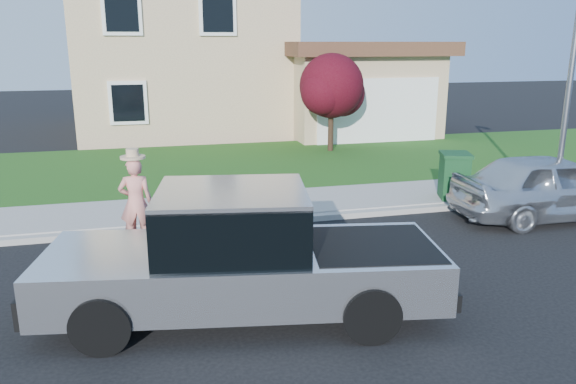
{
  "coord_description": "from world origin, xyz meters",
  "views": [
    {
      "loc": [
        -1.66,
        -7.87,
        3.62
      ],
      "look_at": [
        0.58,
        0.91,
        1.2
      ],
      "focal_mm": 35.0,
      "sensor_mm": 36.0,
      "label": 1
    }
  ],
  "objects_px": {
    "sedan": "(551,186)",
    "ornamental_tree": "(332,89)",
    "trash_bin": "(454,175)",
    "street_lamp": "(573,79)",
    "pickup_truck": "(242,258)",
    "woman": "(136,201)"
  },
  "relations": [
    {
      "from": "sedan",
      "to": "pickup_truck",
      "type": "bearing_deg",
      "value": 112.89
    },
    {
      "from": "trash_bin",
      "to": "street_lamp",
      "type": "distance_m",
      "value": 3.1
    },
    {
      "from": "pickup_truck",
      "to": "ornamental_tree",
      "type": "height_order",
      "value": "ornamental_tree"
    },
    {
      "from": "woman",
      "to": "sedan",
      "type": "xyz_separation_m",
      "value": [
        8.42,
        -0.44,
        -0.15
      ]
    },
    {
      "from": "woman",
      "to": "trash_bin",
      "type": "bearing_deg",
      "value": -166.29
    },
    {
      "from": "pickup_truck",
      "to": "woman",
      "type": "xyz_separation_m",
      "value": [
        -1.39,
        3.14,
        0.03
      ]
    },
    {
      "from": "ornamental_tree",
      "to": "street_lamp",
      "type": "xyz_separation_m",
      "value": [
        2.47,
        -7.89,
        0.75
      ]
    },
    {
      "from": "pickup_truck",
      "to": "street_lamp",
      "type": "height_order",
      "value": "street_lamp"
    },
    {
      "from": "pickup_truck",
      "to": "sedan",
      "type": "bearing_deg",
      "value": 30.65
    },
    {
      "from": "sedan",
      "to": "ornamental_tree",
      "type": "relative_size",
      "value": 1.29
    },
    {
      "from": "trash_bin",
      "to": "street_lamp",
      "type": "xyz_separation_m",
      "value": [
        1.73,
        -1.33,
        2.21
      ]
    },
    {
      "from": "woman",
      "to": "street_lamp",
      "type": "xyz_separation_m",
      "value": [
        8.75,
        -0.29,
        2.04
      ]
    },
    {
      "from": "sedan",
      "to": "street_lamp",
      "type": "xyz_separation_m",
      "value": [
        0.33,
        0.15,
        2.19
      ]
    },
    {
      "from": "sedan",
      "to": "ornamental_tree",
      "type": "bearing_deg",
      "value": 16.78
    },
    {
      "from": "sedan",
      "to": "woman",
      "type": "bearing_deg",
      "value": 88.85
    },
    {
      "from": "pickup_truck",
      "to": "woman",
      "type": "bearing_deg",
      "value": 123.53
    },
    {
      "from": "trash_bin",
      "to": "street_lamp",
      "type": "relative_size",
      "value": 0.21
    },
    {
      "from": "trash_bin",
      "to": "pickup_truck",
      "type": "bearing_deg",
      "value": -124.51
    },
    {
      "from": "woman",
      "to": "trash_bin",
      "type": "relative_size",
      "value": 1.72
    },
    {
      "from": "pickup_truck",
      "to": "street_lamp",
      "type": "relative_size",
      "value": 1.11
    },
    {
      "from": "ornamental_tree",
      "to": "trash_bin",
      "type": "height_order",
      "value": "ornamental_tree"
    },
    {
      "from": "ornamental_tree",
      "to": "street_lamp",
      "type": "distance_m",
      "value": 8.3
    }
  ]
}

